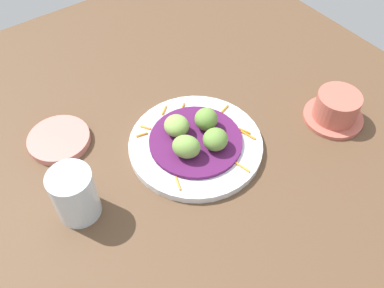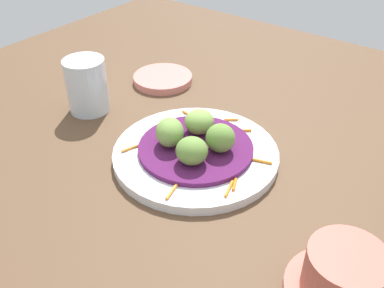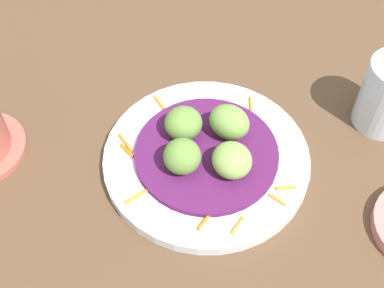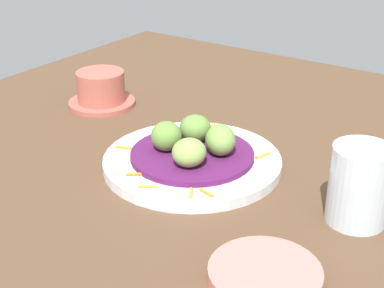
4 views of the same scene
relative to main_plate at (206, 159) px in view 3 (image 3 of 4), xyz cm
name	(u,v)px [view 3 (image 3 of 4)]	position (x,y,z in cm)	size (l,w,h in cm)	color
table_surface	(242,167)	(4.07, -1.33, -1.71)	(110.00, 110.00, 2.00)	brown
main_plate	(206,159)	(0.00, 0.00, 0.00)	(24.09, 24.09, 1.41)	silver
cabbage_bed	(207,153)	(0.00, 0.00, 1.08)	(16.69, 16.69, 0.75)	#51194C
carrot_garnish	(192,163)	(-1.96, -0.69, 0.91)	(18.92, 21.50, 0.40)	orange
guac_scoop_left	(183,123)	(-1.77, 3.30, 3.33)	(4.34, 4.42, 3.75)	olive
guac_scoop_center	(183,159)	(-3.30, -1.77, 3.49)	(4.19, 4.15, 4.06)	olive
guac_scoop_right	(232,160)	(1.77, -3.30, 3.27)	(4.37, 4.60, 3.63)	#84A851
guac_scoop_back	(229,122)	(3.30, 1.77, 3.47)	(4.89, 4.02, 4.04)	#759E47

